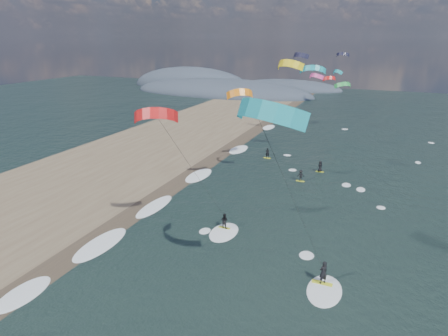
% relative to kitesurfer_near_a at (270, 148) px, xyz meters
% --- Properties ---
extents(ground, '(260.00, 260.00, 0.00)m').
position_rel_kitesurfer_near_a_xyz_m(ground, '(-5.76, -3.12, -12.08)').
color(ground, black).
rests_on(ground, ground).
extents(sand_strip, '(26.00, 240.00, 0.00)m').
position_rel_kitesurfer_near_a_xyz_m(sand_strip, '(-29.76, 6.88, -12.08)').
color(sand_strip, brown).
rests_on(sand_strip, ground).
extents(wet_sand_strip, '(3.00, 240.00, 0.00)m').
position_rel_kitesurfer_near_a_xyz_m(wet_sand_strip, '(-17.76, 6.88, -12.08)').
color(wet_sand_strip, '#382D23').
rests_on(wet_sand_strip, ground).
extents(coastal_hills, '(80.00, 41.00, 15.00)m').
position_rel_kitesurfer_near_a_xyz_m(coastal_hills, '(-50.60, 104.74, -12.08)').
color(coastal_hills, '#3D4756').
rests_on(coastal_hills, ground).
extents(kitesurfer_near_a, '(8.21, 9.23, 15.53)m').
position_rel_kitesurfer_near_a_xyz_m(kitesurfer_near_a, '(0.00, 0.00, 0.00)').
color(kitesurfer_near_a, '#C7D124').
rests_on(kitesurfer_near_a, ground).
extents(kitesurfer_near_b, '(7.02, 8.83, 13.62)m').
position_rel_kitesurfer_near_a_xyz_m(kitesurfer_near_b, '(-9.64, 6.06, -3.45)').
color(kitesurfer_near_b, '#C7D124').
rests_on(kitesurfer_near_b, ground).
extents(far_kitesurfers, '(9.92, 8.68, 1.68)m').
position_rel_kitesurfer_near_a_xyz_m(far_kitesurfers, '(-3.97, 29.43, -11.27)').
color(far_kitesurfers, '#C7D124').
rests_on(far_kitesurfers, ground).
extents(bg_kite_field, '(11.75, 69.60, 7.62)m').
position_rel_kitesurfer_near_a_xyz_m(bg_kite_field, '(-6.51, 50.54, -0.05)').
color(bg_kite_field, yellow).
rests_on(bg_kite_field, ground).
extents(shoreline_surf, '(2.40, 79.40, 0.11)m').
position_rel_kitesurfer_near_a_xyz_m(shoreline_surf, '(-16.56, 11.63, -12.08)').
color(shoreline_surf, white).
rests_on(shoreline_surf, ground).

